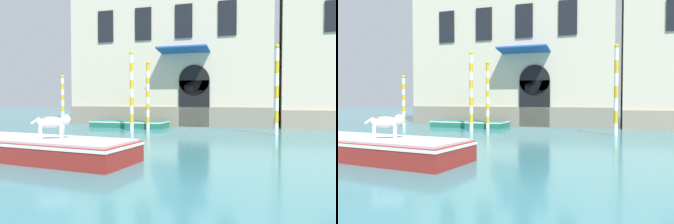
% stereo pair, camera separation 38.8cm
% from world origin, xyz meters
% --- Properties ---
extents(palazzo_left, '(14.13, 7.40, 17.00)m').
position_xyz_m(palazzo_left, '(3.17, 19.03, 8.48)').
color(palazzo_left, beige).
rests_on(palazzo_left, ground_plane).
extents(boat_foreground, '(7.35, 2.76, 0.64)m').
position_xyz_m(boat_foreground, '(2.79, 3.29, 0.34)').
color(boat_foreground, maroon).
rests_on(boat_foreground, ground_plane).
extents(dog_on_deck, '(0.91, 0.75, 0.72)m').
position_xyz_m(dog_on_deck, '(4.00, 3.07, 1.12)').
color(dog_on_deck, silver).
rests_on(dog_on_deck, boat_foreground).
extents(boat_moored_near_palazzo, '(4.88, 1.99, 0.42)m').
position_xyz_m(boat_moored_near_palazzo, '(1.34, 14.59, 0.22)').
color(boat_moored_near_palazzo, '#1E6651').
rests_on(boat_moored_near_palazzo, ground_plane).
extents(mooring_pole_0, '(0.21, 0.21, 4.51)m').
position_xyz_m(mooring_pole_0, '(2.52, 12.18, 2.27)').
color(mooring_pole_0, white).
rests_on(mooring_pole_0, ground_plane).
extents(mooring_pole_2, '(0.21, 0.21, 4.06)m').
position_xyz_m(mooring_pole_2, '(3.06, 13.36, 2.04)').
color(mooring_pole_2, white).
rests_on(mooring_pole_2, ground_plane).
extents(mooring_pole_3, '(0.21, 0.21, 4.49)m').
position_xyz_m(mooring_pole_3, '(10.30, 12.10, 2.26)').
color(mooring_pole_3, white).
rests_on(mooring_pole_3, ground_plane).
extents(mooring_pole_4, '(0.20, 0.20, 3.32)m').
position_xyz_m(mooring_pole_4, '(-2.39, 12.75, 1.68)').
color(mooring_pole_4, white).
rests_on(mooring_pole_4, ground_plane).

